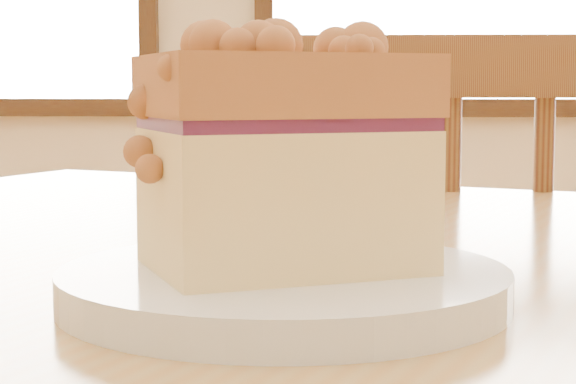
{
  "coord_description": "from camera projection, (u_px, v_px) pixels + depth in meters",
  "views": [
    {
      "loc": [
        -0.14,
        -0.48,
        0.85
      ],
      "look_at": [
        -0.17,
        0.0,
        0.8
      ],
      "focal_mm": 62.0,
      "sensor_mm": 36.0,
      "label": 1
    }
  ],
  "objects": [
    {
      "name": "plate",
      "position": [
        284.0,
        287.0,
        0.45
      ],
      "size": [
        0.21,
        0.21,
        0.02
      ],
      "color": "white",
      "rests_on": "cafe_table_main"
    },
    {
      "name": "cake_slice",
      "position": [
        284.0,
        146.0,
        0.45
      ],
      "size": [
        0.14,
        0.13,
        0.11
      ],
      "rotation": [
        0.0,
        0.0,
        0.43
      ],
      "color": "#F7DD8B",
      "rests_on": "plate"
    }
  ]
}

